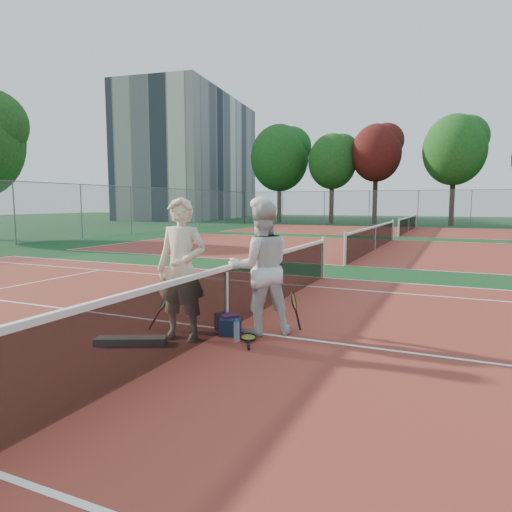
# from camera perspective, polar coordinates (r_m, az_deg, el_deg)

# --- Properties ---
(ground) EXTENTS (130.00, 130.00, 0.00)m
(ground) POSITION_cam_1_polar(r_m,az_deg,el_deg) (7.31, -3.70, -9.17)
(ground) COLOR #0F3717
(ground) RESTS_ON ground
(court_main) EXTENTS (23.77, 10.97, 0.01)m
(court_main) POSITION_cam_1_polar(r_m,az_deg,el_deg) (7.31, -3.70, -9.14)
(court_main) COLOR maroon
(court_main) RESTS_ON ground
(court_far_a) EXTENTS (23.77, 10.97, 0.01)m
(court_far_a) POSITION_cam_1_polar(r_m,az_deg,el_deg) (20.08, 14.61, 0.79)
(court_far_a) COLOR maroon
(court_far_a) RESTS_ON ground
(court_far_b) EXTENTS (23.77, 10.97, 0.01)m
(court_far_b) POSITION_cam_1_polar(r_m,az_deg,el_deg) (33.43, 18.50, 2.94)
(court_far_b) COLOR maroon
(court_far_b) RESTS_ON ground
(net_main) EXTENTS (0.10, 10.98, 1.02)m
(net_main) POSITION_cam_1_polar(r_m,az_deg,el_deg) (7.18, -3.73, -5.25)
(net_main) COLOR black
(net_main) RESTS_ON ground
(net_far_a) EXTENTS (0.10, 10.98, 1.02)m
(net_far_a) POSITION_cam_1_polar(r_m,az_deg,el_deg) (20.04, 14.65, 2.23)
(net_far_a) COLOR black
(net_far_a) RESTS_ON ground
(net_far_b) EXTENTS (0.10, 10.98, 1.02)m
(net_far_b) POSITION_cam_1_polar(r_m,az_deg,el_deg) (33.40, 18.53, 3.81)
(net_far_b) COLOR black
(net_far_b) RESTS_ON ground
(fence_back) EXTENTS (32.00, 0.06, 3.00)m
(fence_back) POSITION_cam_1_polar(r_m,az_deg,el_deg) (40.35, 19.59, 5.61)
(fence_back) COLOR slate
(fence_back) RESTS_ON ground
(apartment_block) EXTENTS (12.96, 23.18, 15.00)m
(apartment_block) POSITION_cam_1_polar(r_m,az_deg,el_deg) (59.42, -7.90, 11.96)
(apartment_block) COLOR beige
(apartment_block) RESTS_ON ground
(player_a) EXTENTS (0.81, 0.58, 2.07)m
(player_a) POSITION_cam_1_polar(r_m,az_deg,el_deg) (6.67, -9.27, -1.68)
(player_a) COLOR beige
(player_a) RESTS_ON ground
(player_b) EXTENTS (1.24, 1.20, 2.02)m
(player_b) POSITION_cam_1_polar(r_m,az_deg,el_deg) (6.90, 0.58, -1.52)
(player_b) COLOR silver
(player_b) RESTS_ON ground
(racket_red) EXTENTS (0.43, 0.43, 0.53)m
(racket_red) POSITION_cam_1_polar(r_m,az_deg,el_deg) (7.45, -11.38, -6.88)
(racket_red) COLOR maroon
(racket_red) RESTS_ON ground
(racket_black_held) EXTENTS (0.21, 0.29, 0.59)m
(racket_black_held) POSITION_cam_1_polar(r_m,az_deg,el_deg) (7.23, 4.73, -6.92)
(racket_black_held) COLOR black
(racket_black_held) RESTS_ON ground
(racket_spare) EXTENTS (0.51, 0.66, 0.07)m
(racket_spare) POSITION_cam_1_polar(r_m,az_deg,el_deg) (6.75, -0.96, -10.21)
(racket_spare) COLOR black
(racket_spare) RESTS_ON ground
(sports_bag_navy) EXTENTS (0.38, 0.32, 0.26)m
(sports_bag_navy) POSITION_cam_1_polar(r_m,az_deg,el_deg) (6.96, -3.24, -8.87)
(sports_bag_navy) COLOR black
(sports_bag_navy) RESTS_ON ground
(sports_bag_purple) EXTENTS (0.42, 0.39, 0.28)m
(sports_bag_purple) POSITION_cam_1_polar(r_m,az_deg,el_deg) (7.15, -3.72, -8.35)
(sports_bag_purple) COLOR #270F2A
(sports_bag_purple) RESTS_ON ground
(net_cover_canvas) EXTENTS (1.00, 0.64, 0.10)m
(net_cover_canvas) POSITION_cam_1_polar(r_m,az_deg,el_deg) (6.79, -15.37, -10.18)
(net_cover_canvas) COLOR #66615C
(net_cover_canvas) RESTS_ON ground
(water_bottle) EXTENTS (0.09, 0.09, 0.30)m
(water_bottle) POSITION_cam_1_polar(r_m,az_deg,el_deg) (6.63, -2.44, -9.47)
(water_bottle) COLOR #AEC5DD
(water_bottle) RESTS_ON ground
(tree_back_0) EXTENTS (5.87, 5.87, 9.86)m
(tree_back_0) POSITION_cam_1_polar(r_m,az_deg,el_deg) (47.38, 2.96, 12.11)
(tree_back_0) COLOR #382314
(tree_back_0) RESTS_ON ground
(tree_back_1) EXTENTS (4.56, 4.56, 8.49)m
(tree_back_1) POSITION_cam_1_polar(r_m,az_deg,el_deg) (44.79, 9.52, 11.54)
(tree_back_1) COLOR #382314
(tree_back_1) RESTS_ON ground
(tree_back_maroon) EXTENTS (4.58, 4.58, 9.16)m
(tree_back_maroon) POSITION_cam_1_polar(r_m,az_deg,el_deg) (44.35, 14.81, 12.30)
(tree_back_maroon) COLOR #382314
(tree_back_maroon) RESTS_ON ground
(tree_back_3) EXTENTS (5.21, 5.21, 9.43)m
(tree_back_3) POSITION_cam_1_polar(r_m,az_deg,el_deg) (43.13, 23.56, 12.04)
(tree_back_3) COLOR #382314
(tree_back_3) RESTS_ON ground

